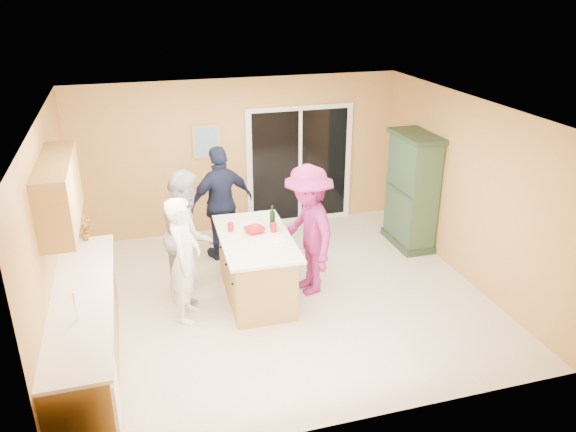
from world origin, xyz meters
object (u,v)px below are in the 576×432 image
object	(u,v)px
woman_magenta	(308,230)
green_hutch	(412,192)
woman_grey	(188,233)
woman_white	(185,260)
woman_navy	(221,203)
kitchen_island	(256,269)

from	to	relation	value
woman_magenta	green_hutch	bearing A→B (deg)	109.76
woman_grey	woman_magenta	xyz separation A→B (m)	(1.57, -0.42, 0.02)
woman_white	woman_navy	bearing A→B (deg)	-6.99
kitchen_island	woman_magenta	world-z (taller)	woman_magenta
woman_grey	woman_navy	bearing A→B (deg)	-24.32
green_hutch	woman_white	xyz separation A→B (m)	(-3.75, -1.20, -0.08)
kitchen_island	woman_navy	world-z (taller)	woman_navy
kitchen_island	woman_magenta	xyz separation A→B (m)	(0.73, -0.03, 0.49)
green_hutch	woman_grey	world-z (taller)	green_hutch
woman_navy	woman_magenta	size ratio (longest dim) A/B	0.98
kitchen_island	woman_grey	size ratio (longest dim) A/B	0.98
green_hutch	woman_magenta	world-z (taller)	green_hutch
kitchen_island	woman_grey	distance (m)	1.04
woman_white	woman_grey	bearing A→B (deg)	7.49
green_hutch	woman_navy	size ratio (longest dim) A/B	1.04
green_hutch	woman_grey	size ratio (longest dim) A/B	1.05
green_hutch	woman_white	world-z (taller)	green_hutch
kitchen_island	woman_magenta	bearing A→B (deg)	-0.57
woman_navy	woman_white	bearing A→B (deg)	48.41
kitchen_island	woman_grey	world-z (taller)	woman_grey
woman_white	woman_grey	distance (m)	0.66
woman_navy	woman_magenta	bearing A→B (deg)	107.89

